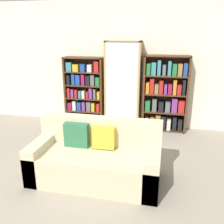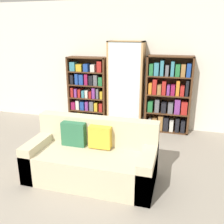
% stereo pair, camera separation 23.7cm
% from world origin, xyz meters
% --- Properties ---
extents(ground_plane, '(16.00, 16.00, 0.00)m').
position_xyz_m(ground_plane, '(0.00, 0.00, 0.00)').
color(ground_plane, gray).
extents(wall_back, '(6.87, 0.06, 2.70)m').
position_xyz_m(wall_back, '(0.00, 2.78, 1.35)').
color(wall_back, silver).
rests_on(wall_back, ground).
extents(couch, '(1.83, 0.83, 0.86)m').
position_xyz_m(couch, '(0.15, 0.41, 0.30)').
color(couch, beige).
rests_on(couch, ground).
extents(bookshelf_left, '(0.88, 0.32, 1.53)m').
position_xyz_m(bookshelf_left, '(-0.72, 2.57, 0.73)').
color(bookshelf_left, '#4C2D19').
rests_on(bookshelf_left, ground).
extents(display_cabinet, '(0.75, 0.36, 1.88)m').
position_xyz_m(display_cabinet, '(0.16, 2.55, 0.94)').
color(display_cabinet, tan).
rests_on(display_cabinet, ground).
extents(bookshelf_right, '(0.93, 0.32, 1.60)m').
position_xyz_m(bookshelf_right, '(1.07, 2.57, 0.76)').
color(bookshelf_right, '#4C2D19').
rests_on(bookshelf_right, ground).
extents(wine_bottle, '(0.08, 0.08, 0.36)m').
position_xyz_m(wine_bottle, '(0.53, 1.62, 0.15)').
color(wine_bottle, '#192333').
rests_on(wine_bottle, ground).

